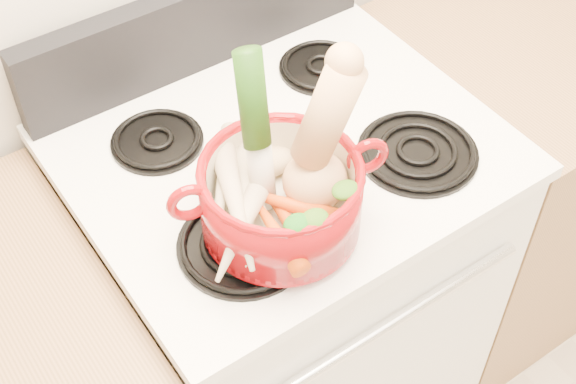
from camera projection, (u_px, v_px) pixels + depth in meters
stove_body at (284, 297)px, 1.86m from camera, size 0.76×0.65×0.92m
cooktop at (284, 151)px, 1.50m from camera, size 0.78×0.67×0.03m
control_backsplash at (198, 26)px, 1.59m from camera, size 0.76×0.05×0.18m
oven_handle at (391, 323)px, 1.43m from camera, size 0.60×0.02×0.02m
burner_front_left at (244, 243)px, 1.33m from camera, size 0.22×0.22×0.02m
burner_front_right at (418, 151)px, 1.47m from camera, size 0.22×0.22×0.02m
burner_back_left at (157, 140)px, 1.49m from camera, size 0.17×0.17×0.02m
burner_back_right at (321, 66)px, 1.64m from camera, size 0.17×0.17×0.02m
dutch_oven at (281, 198)px, 1.29m from camera, size 0.32×0.32×0.13m
pot_handle_left at (189, 202)px, 1.23m from camera, size 0.08×0.04×0.07m
pot_handle_right at (368, 156)px, 1.30m from camera, size 0.08×0.04×0.07m
squash at (321, 139)px, 1.24m from camera, size 0.22×0.18×0.30m
leek at (260, 133)px, 1.24m from camera, size 0.07×0.12×0.30m
ginger at (271, 162)px, 1.37m from camera, size 0.08×0.06×0.04m
parsnip_0 at (246, 199)px, 1.31m from camera, size 0.17×0.23×0.07m
parsnip_1 at (246, 204)px, 1.29m from camera, size 0.16×0.22×0.07m
parsnip_2 at (255, 198)px, 1.30m from camera, size 0.06×0.17×0.05m
parsnip_3 at (238, 233)px, 1.24m from camera, size 0.16×0.13×0.05m
parsnip_4 at (224, 180)px, 1.31m from camera, size 0.17×0.19×0.06m
parsnip_5 at (236, 206)px, 1.26m from camera, size 0.13×0.24×0.06m
carrot_0 at (287, 221)px, 1.29m from camera, size 0.05×0.18×0.05m
carrot_1 at (277, 234)px, 1.26m from camera, size 0.05×0.16×0.05m
carrot_2 at (288, 206)px, 1.29m from camera, size 0.14×0.17×0.05m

